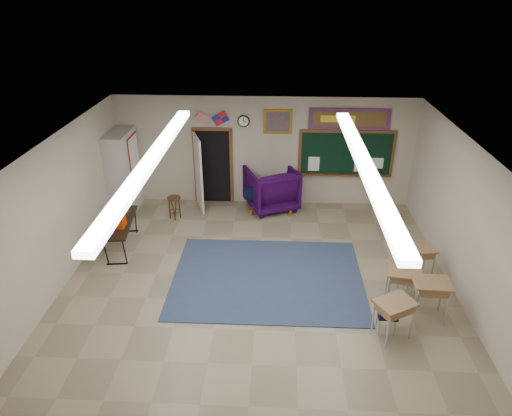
{
  "coord_description": "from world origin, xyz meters",
  "views": [
    {
      "loc": [
        0.33,
        -7.19,
        5.7
      ],
      "look_at": [
        -0.08,
        1.5,
        1.31
      ],
      "focal_mm": 32.0,
      "sensor_mm": 36.0,
      "label": 1
    }
  ],
  "objects_px": {
    "student_desk_front_right": "(418,261)",
    "student_desk_front_left": "(403,286)",
    "wooden_stool": "(175,207)",
    "wingback_armchair": "(271,188)",
    "folding_table": "(121,234)"
  },
  "relations": [
    {
      "from": "student_desk_front_right",
      "to": "student_desk_front_left",
      "type": "bearing_deg",
      "value": -128.07
    },
    {
      "from": "wingback_armchair",
      "to": "student_desk_front_right",
      "type": "bearing_deg",
      "value": 112.08
    },
    {
      "from": "folding_table",
      "to": "wooden_stool",
      "type": "height_order",
      "value": "folding_table"
    },
    {
      "from": "wooden_stool",
      "to": "folding_table",
      "type": "bearing_deg",
      "value": -121.62
    },
    {
      "from": "folding_table",
      "to": "student_desk_front_right",
      "type": "bearing_deg",
      "value": -14.42
    },
    {
      "from": "wingback_armchair",
      "to": "wooden_stool",
      "type": "height_order",
      "value": "wingback_armchair"
    },
    {
      "from": "wingback_armchair",
      "to": "folding_table",
      "type": "bearing_deg",
      "value": 10.71
    },
    {
      "from": "student_desk_front_right",
      "to": "wooden_stool",
      "type": "height_order",
      "value": "student_desk_front_right"
    },
    {
      "from": "folding_table",
      "to": "student_desk_front_left",
      "type": "bearing_deg",
      "value": -23.52
    },
    {
      "from": "folding_table",
      "to": "wooden_stool",
      "type": "xyz_separation_m",
      "value": [
        0.93,
        1.52,
        -0.06
      ]
    },
    {
      "from": "student_desk_front_right",
      "to": "wooden_stool",
      "type": "bearing_deg",
      "value": 148.85
    },
    {
      "from": "wingback_armchair",
      "to": "student_desk_front_right",
      "type": "distance_m",
      "value": 4.45
    },
    {
      "from": "wingback_armchair",
      "to": "student_desk_front_right",
      "type": "relative_size",
      "value": 1.74
    },
    {
      "from": "student_desk_front_right",
      "to": "wingback_armchair",
      "type": "bearing_deg",
      "value": 126.57
    },
    {
      "from": "student_desk_front_left",
      "to": "student_desk_front_right",
      "type": "bearing_deg",
      "value": 69.85
    }
  ]
}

